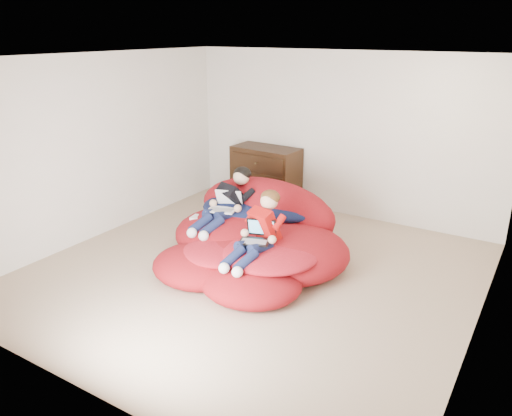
{
  "coord_description": "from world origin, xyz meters",
  "views": [
    {
      "loc": [
        2.88,
        -4.59,
        2.78
      ],
      "look_at": [
        -0.15,
        0.32,
        0.7
      ],
      "focal_mm": 35.0,
      "sensor_mm": 36.0,
      "label": 1
    }
  ],
  "objects_px": {
    "beanbag_pile": "(254,238)",
    "laptop_black": "(258,235)",
    "older_boy": "(229,200)",
    "younger_boy": "(259,228)",
    "laptop_white": "(225,204)",
    "dresser": "(266,177)"
  },
  "relations": [
    {
      "from": "dresser",
      "to": "laptop_black",
      "type": "xyz_separation_m",
      "value": [
        1.28,
        -2.34,
        0.08
      ]
    },
    {
      "from": "beanbag_pile",
      "to": "laptop_black",
      "type": "distance_m",
      "value": 0.69
    },
    {
      "from": "dresser",
      "to": "laptop_white",
      "type": "relative_size",
      "value": 2.51
    },
    {
      "from": "dresser",
      "to": "laptop_black",
      "type": "bearing_deg",
      "value": -61.3
    },
    {
      "from": "younger_boy",
      "to": "laptop_black",
      "type": "xyz_separation_m",
      "value": [
        -0.0,
        -0.04,
        -0.07
      ]
    },
    {
      "from": "beanbag_pile",
      "to": "laptop_black",
      "type": "bearing_deg",
      "value": -54.3
    },
    {
      "from": "beanbag_pile",
      "to": "laptop_black",
      "type": "height_order",
      "value": "beanbag_pile"
    },
    {
      "from": "younger_boy",
      "to": "laptop_white",
      "type": "relative_size",
      "value": 2.25
    },
    {
      "from": "beanbag_pile",
      "to": "dresser",
      "type": "bearing_deg",
      "value": 116.57
    },
    {
      "from": "beanbag_pile",
      "to": "laptop_black",
      "type": "xyz_separation_m",
      "value": [
        0.36,
        -0.51,
        0.3
      ]
    },
    {
      "from": "beanbag_pile",
      "to": "younger_boy",
      "type": "bearing_deg",
      "value": -52.25
    },
    {
      "from": "older_boy",
      "to": "laptop_black",
      "type": "height_order",
      "value": "older_boy"
    },
    {
      "from": "beanbag_pile",
      "to": "laptop_white",
      "type": "bearing_deg",
      "value": 178.32
    },
    {
      "from": "younger_boy",
      "to": "beanbag_pile",
      "type": "bearing_deg",
      "value": 127.75
    },
    {
      "from": "laptop_white",
      "to": "laptop_black",
      "type": "height_order",
      "value": "laptop_white"
    },
    {
      "from": "younger_boy",
      "to": "dresser",
      "type": "bearing_deg",
      "value": 119.08
    },
    {
      "from": "older_boy",
      "to": "younger_boy",
      "type": "distance_m",
      "value": 1.0
    },
    {
      "from": "dresser",
      "to": "laptop_white",
      "type": "bearing_deg",
      "value": -75.8
    },
    {
      "from": "younger_boy",
      "to": "laptop_white",
      "type": "height_order",
      "value": "younger_boy"
    },
    {
      "from": "older_boy",
      "to": "beanbag_pile",
      "type": "bearing_deg",
      "value": -13.28
    },
    {
      "from": "dresser",
      "to": "younger_boy",
      "type": "distance_m",
      "value": 2.64
    },
    {
      "from": "dresser",
      "to": "older_boy",
      "type": "distance_m",
      "value": 1.79
    }
  ]
}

